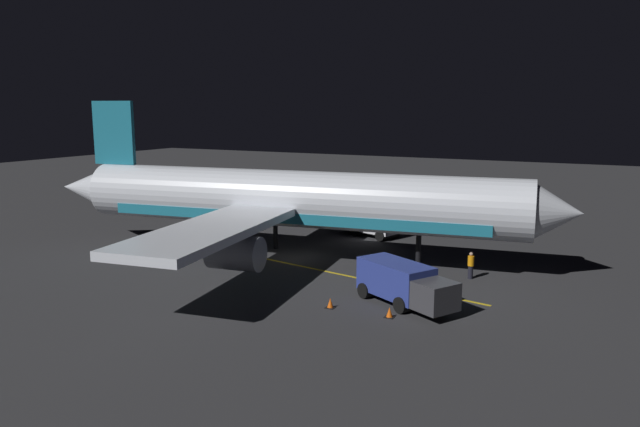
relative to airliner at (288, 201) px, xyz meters
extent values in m
cube|color=#2E2E30|center=(-0.09, 0.59, -4.32)|extent=(180.00, 180.00, 0.20)
cube|color=gold|center=(2.11, 4.59, -4.22)|extent=(4.38, 21.91, 0.01)
cylinder|color=silver|center=(-0.09, 0.59, 0.19)|extent=(8.76, 32.78, 4.05)
cube|color=teal|center=(-0.09, 0.59, -0.92)|extent=(7.84, 27.92, 0.73)
cone|color=silver|center=(-2.64, 17.89, 0.19)|extent=(4.40, 3.78, 3.97)
cone|color=silver|center=(2.55, -17.30, 0.19)|extent=(4.31, 5.34, 3.64)
cube|color=teal|center=(2.14, -14.51, 4.68)|extent=(0.88, 3.61, 4.93)
cube|color=silver|center=(-9.17, -2.39, -0.41)|extent=(15.33, 6.91, 0.50)
cylinder|color=slate|center=(-8.61, -1.10, -1.81)|extent=(2.54, 3.47, 2.10)
cube|color=silver|center=(9.47, 0.36, -0.41)|extent=(15.33, 6.91, 0.50)
cylinder|color=slate|center=(8.56, 1.44, -1.81)|extent=(2.54, 3.47, 2.10)
cylinder|color=black|center=(-1.39, 9.44, -3.03)|extent=(0.41, 0.41, 2.39)
cylinder|color=black|center=(-2.11, -2.36, -3.03)|extent=(0.41, 0.41, 2.39)
cylinder|color=black|center=(2.70, -1.65, -3.03)|extent=(0.41, 0.41, 2.39)
cube|color=navy|center=(6.02, 10.56, -2.83)|extent=(4.00, 4.95, 1.88)
cube|color=#38383D|center=(7.53, 13.32, -3.02)|extent=(2.61, 2.54, 1.50)
cylinder|color=black|center=(6.78, 11.94, -3.77)|extent=(2.46, 1.90, 0.90)
cylinder|color=black|center=(5.27, 9.18, -3.77)|extent=(2.46, 1.90, 0.90)
cube|color=silver|center=(-9.69, 2.89, -2.74)|extent=(3.16, 4.38, 2.07)
cube|color=#38383D|center=(-10.53, 0.14, -3.02)|extent=(2.44, 2.31, 1.50)
cylinder|color=black|center=(-10.09, 1.57, -3.77)|extent=(2.47, 1.54, 0.90)
cylinder|color=black|center=(-9.28, 4.21, -3.77)|extent=(2.47, 1.54, 0.90)
cylinder|color=black|center=(-0.72, 13.18, -3.80)|extent=(0.32, 0.32, 0.85)
cylinder|color=orange|center=(-0.72, 13.18, -3.05)|extent=(0.40, 0.40, 0.65)
sphere|color=tan|center=(-0.72, 13.18, -2.60)|extent=(0.24, 0.24, 0.24)
cone|color=#EA590F|center=(8.53, 11.17, -3.95)|extent=(0.36, 0.36, 0.55)
cube|color=black|center=(8.53, 11.17, -4.21)|extent=(0.50, 0.50, 0.03)
cone|color=#EA590F|center=(8.59, 7.73, -3.95)|extent=(0.36, 0.36, 0.55)
cube|color=black|center=(8.59, 7.73, -4.21)|extent=(0.50, 0.50, 0.03)
camera|label=1|loc=(37.09, 21.88, 6.67)|focal=33.91mm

